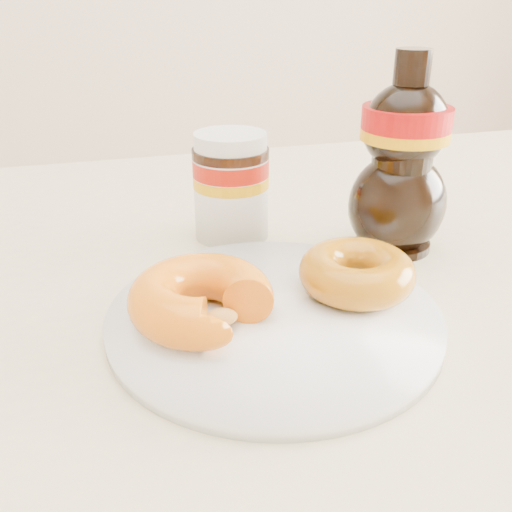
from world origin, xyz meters
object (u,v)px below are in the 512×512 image
object	(u,v)px
dining_table	(238,378)
syrup_bottle	(402,155)
nutella_jar	(231,182)
donut_whole	(357,272)
plate	(274,316)
donut_bitten	(201,298)

from	to	relation	value
dining_table	syrup_bottle	distance (m)	0.25
nutella_jar	syrup_bottle	bearing A→B (deg)	-26.26
nutella_jar	donut_whole	bearing A→B (deg)	-69.02
plate	nutella_jar	xyz separation A→B (m)	(0.01, 0.18, 0.05)
plate	nutella_jar	distance (m)	0.18
donut_bitten	donut_whole	size ratio (longest dim) A/B	1.14
donut_whole	nutella_jar	bearing A→B (deg)	110.98
plate	nutella_jar	bearing A→B (deg)	86.86
dining_table	donut_whole	size ratio (longest dim) A/B	15.11
nutella_jar	dining_table	bearing A→B (deg)	-101.84
plate	syrup_bottle	world-z (taller)	syrup_bottle
donut_whole	nutella_jar	world-z (taller)	nutella_jar
nutella_jar	donut_bitten	bearing A→B (deg)	-110.34
plate	donut_bitten	bearing A→B (deg)	179.43
dining_table	plate	distance (m)	0.10
plate	nutella_jar	size ratio (longest dim) A/B	2.37
dining_table	nutella_jar	size ratio (longest dim) A/B	13.10
plate	syrup_bottle	bearing A→B (deg)	33.57
donut_bitten	nutella_jar	xyz separation A→B (m)	(0.06, 0.18, 0.03)
dining_table	syrup_bottle	size ratio (longest dim) A/B	7.50
donut_whole	nutella_jar	size ratio (longest dim) A/B	0.87
donut_bitten	syrup_bottle	size ratio (longest dim) A/B	0.57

